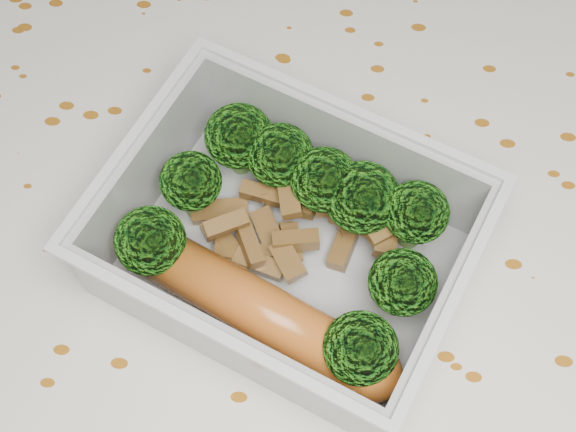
{
  "coord_description": "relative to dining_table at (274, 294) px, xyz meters",
  "views": [
    {
      "loc": [
        0.03,
        -0.19,
        1.18
      ],
      "look_at": [
        0.01,
        0.0,
        0.78
      ],
      "focal_mm": 50.0,
      "sensor_mm": 36.0,
      "label": 1
    }
  ],
  "objects": [
    {
      "name": "meat_pile",
      "position": [
        0.01,
        0.0,
        0.11
      ],
      "size": [
        0.13,
        0.07,
        0.03
      ],
      "color": "brown",
      "rests_on": "lunch_container"
    },
    {
      "name": "dining_table",
      "position": [
        0.0,
        0.0,
        0.0
      ],
      "size": [
        1.4,
        0.9,
        0.75
      ],
      "color": "brown",
      "rests_on": "ground"
    },
    {
      "name": "lunch_container",
      "position": [
        0.01,
        -0.01,
        0.11
      ],
      "size": [
        0.23,
        0.21,
        0.07
      ],
      "color": "silver",
      "rests_on": "tablecloth"
    },
    {
      "name": "broccoli_florets",
      "position": [
        0.02,
        0.0,
        0.13
      ],
      "size": [
        0.18,
        0.16,
        0.05
      ],
      "color": "#608C3F",
      "rests_on": "lunch_container"
    },
    {
      "name": "tablecloth",
      "position": [
        0.0,
        0.0,
        0.05
      ],
      "size": [
        1.46,
        0.96,
        0.19
      ],
      "color": "silver",
      "rests_on": "dining_table"
    },
    {
      "name": "sausage",
      "position": [
        -0.0,
        -0.05,
        0.11
      ],
      "size": [
        0.15,
        0.09,
        0.03
      ],
      "color": "#B65B1D",
      "rests_on": "lunch_container"
    }
  ]
}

